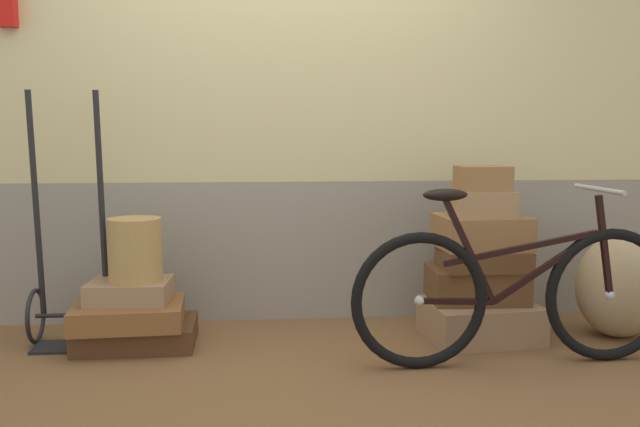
# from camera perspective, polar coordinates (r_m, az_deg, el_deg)

# --- Properties ---
(ground) EXTENTS (9.48, 5.20, 0.06)m
(ground) POSITION_cam_1_polar(r_m,az_deg,el_deg) (3.66, -2.73, -12.17)
(ground) COLOR brown
(station_building) EXTENTS (7.48, 0.74, 2.96)m
(station_building) POSITION_cam_1_polar(r_m,az_deg,el_deg) (4.32, -3.16, 11.05)
(station_building) COLOR gray
(station_building) RESTS_ON ground
(suitcase_0) EXTENTS (0.63, 0.46, 0.13)m
(suitcase_0) POSITION_cam_1_polar(r_m,az_deg,el_deg) (3.97, -14.73, -9.48)
(suitcase_0) COLOR #4C2D19
(suitcase_0) RESTS_ON ground
(suitcase_1) EXTENTS (0.60, 0.49, 0.12)m
(suitcase_1) POSITION_cam_1_polar(r_m,az_deg,el_deg) (3.90, -15.36, -7.92)
(suitcase_1) COLOR brown
(suitcase_1) RESTS_ON suitcase_0
(suitcase_2) EXTENTS (0.44, 0.37, 0.11)m
(suitcase_2) POSITION_cam_1_polar(r_m,az_deg,el_deg) (3.90, -15.27, -6.12)
(suitcase_2) COLOR #937051
(suitcase_2) RESTS_ON suitcase_1
(suitcase_3) EXTENTS (0.63, 0.54, 0.21)m
(suitcase_3) POSITION_cam_1_polar(r_m,az_deg,el_deg) (4.04, 12.94, -8.53)
(suitcase_3) COLOR #937051
(suitcase_3) RESTS_ON ground
(suitcase_4) EXTENTS (0.53, 0.41, 0.19)m
(suitcase_4) POSITION_cam_1_polar(r_m,az_deg,el_deg) (4.04, 12.65, -5.63)
(suitcase_4) COLOR brown
(suitcase_4) RESTS_ON suitcase_3
(suitcase_5) EXTENTS (0.47, 0.38, 0.11)m
(suitcase_5) POSITION_cam_1_polar(r_m,az_deg,el_deg) (3.99, 13.18, -3.61)
(suitcase_5) COLOR brown
(suitcase_5) RESTS_ON suitcase_4
(suitcase_6) EXTENTS (0.50, 0.41, 0.18)m
(suitcase_6) POSITION_cam_1_polar(r_m,az_deg,el_deg) (3.99, 13.07, -1.48)
(suitcase_6) COLOR olive
(suitcase_6) RESTS_ON suitcase_5
(suitcase_7) EXTENTS (0.34, 0.28, 0.14)m
(suitcase_7) POSITION_cam_1_polar(r_m,az_deg,el_deg) (3.93, 13.05, 0.80)
(suitcase_7) COLOR #9E754C
(suitcase_7) RESTS_ON suitcase_6
(suitcase_8) EXTENTS (0.28, 0.22, 0.13)m
(suitcase_8) POSITION_cam_1_polar(r_m,az_deg,el_deg) (3.92, 13.16, 2.82)
(suitcase_8) COLOR olive
(suitcase_8) RESTS_ON suitcase_7
(wicker_basket) EXTENTS (0.28, 0.28, 0.34)m
(wicker_basket) POSITION_cam_1_polar(r_m,az_deg,el_deg) (3.84, -14.88, -2.88)
(wicker_basket) COLOR #A8844C
(wicker_basket) RESTS_ON suitcase_2
(luggage_trolley) EXTENTS (0.43, 0.37, 1.37)m
(luggage_trolley) POSITION_cam_1_polar(r_m,az_deg,el_deg) (4.05, -19.65, -5.72)
(luggage_trolley) COLOR black
(luggage_trolley) RESTS_ON ground
(burlap_sack) EXTENTS (0.49, 0.42, 0.59)m
(burlap_sack) POSITION_cam_1_polar(r_m,az_deg,el_deg) (4.29, 23.31, -5.45)
(burlap_sack) COLOR tan
(burlap_sack) RESTS_ON ground
(bicycle) EXTENTS (1.66, 0.46, 0.89)m
(bicycle) POSITION_cam_1_polar(r_m,az_deg,el_deg) (3.59, 15.68, -6.31)
(bicycle) COLOR black
(bicycle) RESTS_ON ground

